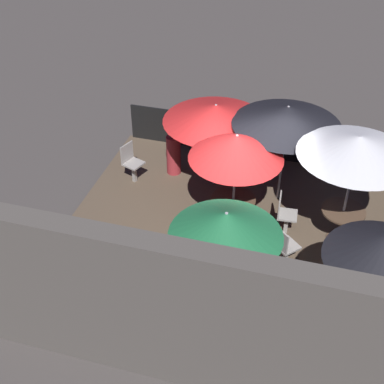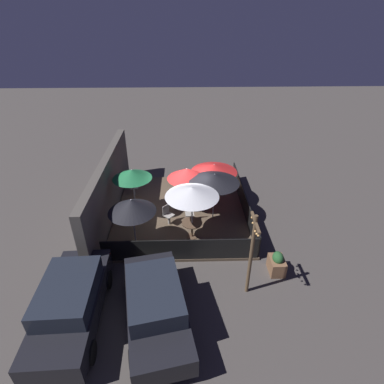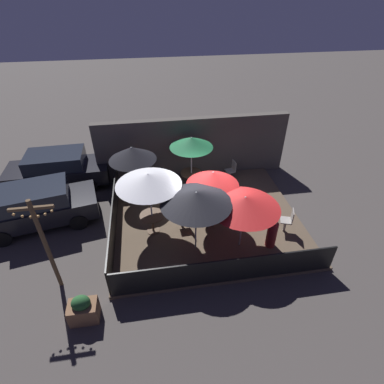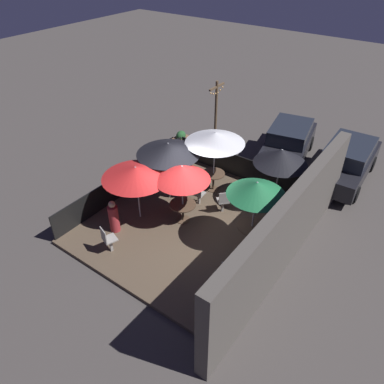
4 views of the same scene
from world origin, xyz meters
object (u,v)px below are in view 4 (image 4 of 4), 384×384
(patio_umbrella_5, at_px, (281,157))
(patio_chair_0, at_px, (108,239))
(patio_chair_2, at_px, (198,193))
(parked_car_1, at_px, (347,161))
(dining_table_2, at_px, (183,207))
(patio_chair_1, at_px, (229,272))
(patio_umbrella_0, at_px, (215,138))
(light_post, at_px, (216,112))
(patio_umbrella_2, at_px, (182,173))
(patio_umbrella_4, at_px, (136,172))
(patron_0, at_px, (114,217))
(patio_chair_3, at_px, (223,201))
(patio_umbrella_3, at_px, (168,148))
(dining_table_0, at_px, (213,177))
(patio_umbrella_1, at_px, (257,188))
(planter_box, at_px, (181,141))
(parked_car_0, at_px, (289,141))
(dining_table_1, at_px, (252,229))

(patio_umbrella_5, xyz_separation_m, patio_chair_0, (5.36, -3.10, -1.48))
(patio_chair_2, bearing_deg, parked_car_1, -40.49)
(dining_table_2, distance_m, patio_chair_2, 1.06)
(patio_chair_1, bearing_deg, patio_umbrella_0, 29.06)
(patio_chair_0, xyz_separation_m, light_post, (-7.74, -1.09, 1.19))
(patio_umbrella_2, distance_m, patio_umbrella_4, 1.54)
(patron_0, height_order, light_post, light_post)
(patio_umbrella_4, bearing_deg, patio_chair_3, 130.81)
(parked_car_1, bearing_deg, patio_umbrella_4, -37.91)
(patio_umbrella_3, bearing_deg, dining_table_0, 143.70)
(patio_umbrella_2, distance_m, patio_chair_0, 3.12)
(patio_umbrella_1, relative_size, patio_umbrella_3, 1.02)
(patio_umbrella_3, relative_size, patio_chair_3, 2.48)
(planter_box, bearing_deg, patio_umbrella_2, 38.04)
(patio_chair_1, relative_size, parked_car_1, 0.21)
(patio_umbrella_4, relative_size, patio_chair_0, 2.40)
(patron_0, bearing_deg, patio_chair_3, 8.73)
(patio_umbrella_0, xyz_separation_m, parked_car_0, (-4.13, 1.23, -1.53))
(patio_umbrella_3, xyz_separation_m, planter_box, (-3.44, -2.10, -1.82))
(patio_umbrella_4, bearing_deg, parked_car_1, 144.02)
(patio_umbrella_5, bearing_deg, parked_car_1, 156.27)
(patio_umbrella_0, distance_m, dining_table_0, 1.66)
(patio_umbrella_3, height_order, patio_chair_0, patio_umbrella_3)
(patio_umbrella_0, xyz_separation_m, patio_chair_0, (4.80, -0.76, -1.73))
(patio_umbrella_5, xyz_separation_m, dining_table_0, (0.56, -2.34, -1.42))
(planter_box, bearing_deg, patio_chair_0, 19.12)
(parked_car_1, bearing_deg, patio_umbrella_3, -44.17)
(patio_umbrella_4, xyz_separation_m, light_post, (-5.87, -0.68, -0.14))
(patio_umbrella_1, bearing_deg, dining_table_1, 82.87)
(patio_umbrella_2, distance_m, light_post, 5.52)
(dining_table_0, relative_size, patron_0, 0.72)
(patio_umbrella_1, distance_m, patio_umbrella_5, 2.41)
(patio_umbrella_5, bearing_deg, patron_0, -39.20)
(patio_umbrella_2, height_order, patio_chair_3, patio_umbrella_2)
(patio_umbrella_3, distance_m, light_post, 4.43)
(dining_table_1, height_order, dining_table_2, dining_table_1)
(patio_chair_0, bearing_deg, parked_car_1, -7.93)
(dining_table_2, xyz_separation_m, patron_0, (1.77, -1.53, -0.01))
(patio_umbrella_2, relative_size, parked_car_0, 0.51)
(patio_umbrella_2, bearing_deg, dining_table_2, 0.00)
(patio_umbrella_0, relative_size, patio_umbrella_1, 1.04)
(parked_car_1, bearing_deg, patio_umbrella_1, -13.41)
(dining_table_1, bearing_deg, patio_chair_1, 9.60)
(patron_0, distance_m, parked_car_1, 9.46)
(planter_box, bearing_deg, dining_table_2, 38.04)
(patio_umbrella_0, bearing_deg, dining_table_2, 4.66)
(patio_chair_3, bearing_deg, patio_umbrella_0, 0.00)
(patio_umbrella_4, height_order, dining_table_1, patio_umbrella_4)
(dining_table_0, distance_m, patron_0, 4.19)
(patio_chair_0, xyz_separation_m, parked_car_1, (-8.75, 4.59, 0.20))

